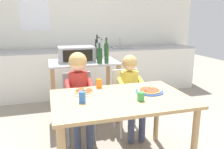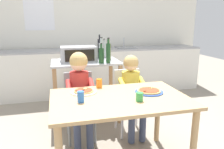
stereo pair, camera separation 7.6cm
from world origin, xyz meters
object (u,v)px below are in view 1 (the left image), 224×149
object	(u,v)px
bottle_squat_spirits	(106,51)
child_in_yellow_shirt	(131,86)
bottle_tall_green_wine	(100,55)
dining_table	(121,107)
kitchen_island_cart	(84,81)
child_in_red_shirt	(79,86)
drinking_cup_orange	(99,83)
pizza_plate_blue_rimmed	(149,91)
bottle_brown_beer	(97,48)
toaster_oven	(76,54)
bottle_dark_olive_oil	(106,53)
dining_chair_left	(79,101)
dining_chair_right	(127,96)
drinking_cup_green	(141,96)
bottle_slim_sauce	(99,50)
pizza_plate_white	(84,92)
drinking_cup_blue	(82,97)
bottle_clear_vinegar	(102,50)

from	to	relation	value
bottle_squat_spirits	child_in_yellow_shirt	size ratio (longest dim) A/B	0.32
bottle_tall_green_wine	child_in_yellow_shirt	bearing A→B (deg)	-56.20
bottle_tall_green_wine	dining_table	world-z (taller)	bottle_tall_green_wine
kitchen_island_cart	child_in_red_shirt	size ratio (longest dim) A/B	0.90
kitchen_island_cart	dining_table	world-z (taller)	kitchen_island_cart
drinking_cup_orange	pizza_plate_blue_rimmed	bearing A→B (deg)	-32.64
kitchen_island_cart	bottle_brown_beer	bearing A→B (deg)	38.55
bottle_brown_beer	pizza_plate_blue_rimmed	world-z (taller)	bottle_brown_beer
toaster_oven	bottle_dark_olive_oil	bearing A→B (deg)	-33.41
bottle_dark_olive_oil	dining_table	distance (m)	1.07
bottle_brown_beer	dining_chair_left	distance (m)	0.99
dining_chair_right	bottle_squat_spirits	bearing A→B (deg)	102.89
drinking_cup_green	bottle_squat_spirits	bearing A→B (deg)	87.84
bottle_squat_spirits	bottle_slim_sauce	world-z (taller)	bottle_slim_sauce
bottle_dark_olive_oil	drinking_cup_green	size ratio (longest dim) A/B	4.20
pizza_plate_blue_rimmed	bottle_brown_beer	bearing A→B (deg)	99.88
dining_chair_right	child_in_red_shirt	xyz separation A→B (m)	(-0.64, -0.12, 0.23)
pizza_plate_blue_rimmed	bottle_slim_sauce	bearing A→B (deg)	100.40
bottle_squat_spirits	child_in_yellow_shirt	bearing A→B (deg)	-79.34
bottle_brown_beer	pizza_plate_blue_rimmed	size ratio (longest dim) A/B	1.26
dining_chair_right	pizza_plate_white	world-z (taller)	dining_chair_right
pizza_plate_white	bottle_slim_sauce	bearing A→B (deg)	69.48
kitchen_island_cart	bottle_tall_green_wine	distance (m)	0.49
bottle_tall_green_wine	dining_chair_left	size ratio (longest dim) A/B	0.33
drinking_cup_orange	dining_chair_right	bearing A→B (deg)	36.82
bottle_squat_spirits	dining_chair_right	world-z (taller)	bottle_squat_spirits
bottle_brown_beer	drinking_cup_orange	distance (m)	1.11
drinking_cup_blue	drinking_cup_green	distance (m)	0.52
bottle_clear_vinegar	dining_chair_right	size ratio (longest dim) A/B	0.36
dining_table	pizza_plate_white	world-z (taller)	pizza_plate_white
child_in_red_shirt	drinking_cup_orange	xyz separation A→B (m)	(0.18, -0.22, 0.08)
dining_chair_left	dining_chair_right	xyz separation A→B (m)	(0.64, 0.00, 0.00)
bottle_dark_olive_oil	toaster_oven	bearing A→B (deg)	146.59
drinking_cup_blue	bottle_brown_beer	bearing A→B (deg)	72.42
bottle_dark_olive_oil	pizza_plate_white	size ratio (longest dim) A/B	1.30
bottle_slim_sauce	pizza_plate_blue_rimmed	size ratio (longest dim) A/B	1.15
toaster_oven	bottle_slim_sauce	bearing A→B (deg)	12.91
kitchen_island_cart	child_in_yellow_shirt	distance (m)	0.81
bottle_brown_beer	dining_chair_right	size ratio (longest dim) A/B	0.44
bottle_slim_sauce	child_in_yellow_shirt	world-z (taller)	bottle_slim_sauce
kitchen_island_cart	bottle_brown_beer	distance (m)	0.54
pizza_plate_white	drinking_cup_blue	world-z (taller)	drinking_cup_blue
bottle_clear_vinegar	child_in_red_shirt	size ratio (longest dim) A/B	0.27
dining_table	drinking_cup_orange	xyz separation A→B (m)	(-0.13, 0.36, 0.15)
toaster_oven	dining_chair_left	distance (m)	0.74
toaster_oven	pizza_plate_blue_rimmed	world-z (taller)	toaster_oven
bottle_brown_beer	child_in_red_shirt	bearing A→B (deg)	-115.60
bottle_clear_vinegar	bottle_brown_beer	bearing A→B (deg)	-141.78
bottle_brown_beer	drinking_cup_blue	bearing A→B (deg)	-107.58
child_in_red_shirt	pizza_plate_white	size ratio (longest dim) A/B	4.14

